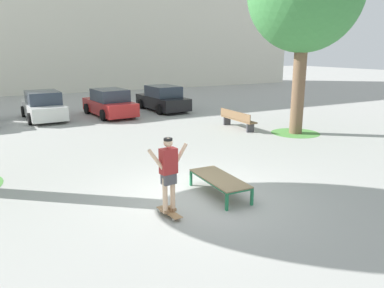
% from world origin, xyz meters
% --- Properties ---
extents(ground_plane, '(120.00, 120.00, 0.00)m').
position_xyz_m(ground_plane, '(0.00, 0.00, 0.00)').
color(ground_plane, '#A8A8A3').
extents(skate_box, '(0.79, 1.91, 0.46)m').
position_xyz_m(skate_box, '(0.56, -0.16, 0.41)').
color(skate_box, '#237A4C').
rests_on(skate_box, ground).
extents(skateboard, '(0.31, 0.82, 0.09)m').
position_xyz_m(skateboard, '(-1.09, -0.70, 0.08)').
color(skateboard, '#9E754C').
rests_on(skateboard, ground).
extents(skater, '(1.00, 0.32, 1.69)m').
position_xyz_m(skater, '(-1.09, -0.70, 1.07)').
color(skater, beige).
rests_on(skater, skateboard).
extents(grass_patch_near_right, '(2.13, 2.13, 0.01)m').
position_xyz_m(grass_patch_near_right, '(7.39, 4.45, 0.00)').
color(grass_patch_near_right, '#519342').
rests_on(grass_patch_near_right, ground).
extents(car_white, '(2.07, 4.27, 1.50)m').
position_xyz_m(car_white, '(-2.09, 13.24, 0.69)').
color(car_white, silver).
rests_on(car_white, ground).
extents(car_red, '(2.25, 4.36, 1.50)m').
position_xyz_m(car_red, '(1.31, 12.67, 0.69)').
color(car_red, red).
rests_on(car_red, ground).
extents(car_black, '(2.13, 4.30, 1.50)m').
position_xyz_m(car_black, '(4.70, 13.08, 0.69)').
color(car_black, black).
rests_on(car_black, ground).
extents(park_bench, '(0.44, 2.40, 0.83)m').
position_xyz_m(park_bench, '(5.67, 6.51, 0.45)').
color(park_bench, brown).
rests_on(park_bench, ground).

